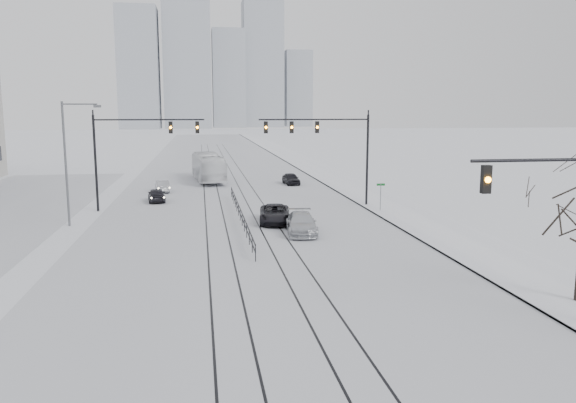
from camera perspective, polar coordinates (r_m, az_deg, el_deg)
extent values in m
cube|color=silver|center=(72.78, -6.55, 2.58)|extent=(22.00, 260.00, 0.02)
cube|color=white|center=(74.54, 3.88, 2.83)|extent=(5.00, 260.00, 0.16)
cube|color=gray|center=(74.04, 2.03, 2.78)|extent=(0.10, 260.00, 0.12)
cube|color=black|center=(52.90, -8.45, 0.07)|extent=(0.10, 180.00, 0.01)
cube|color=black|center=(52.93, -6.94, 0.10)|extent=(0.10, 180.00, 0.01)
cube|color=black|center=(53.06, -4.35, 0.17)|extent=(0.10, 180.00, 0.01)
cube|color=black|center=(53.18, -2.84, 0.20)|extent=(0.10, 180.00, 0.01)
cube|color=#999FA7|center=(274.26, -14.92, 12.91)|extent=(18.00, 18.00, 55.00)
cube|color=#999FA7|center=(281.65, -10.22, 14.70)|extent=(22.00, 22.00, 72.00)
cube|color=#999FA7|center=(289.05, -6.05, 12.26)|extent=(16.00, 16.00, 48.00)
cube|color=#999FA7|center=(299.00, -2.61, 13.73)|extent=(20.00, 20.00, 64.00)
cube|color=#999FA7|center=(309.03, 1.00, 11.36)|extent=(14.00, 14.00, 40.00)
cylinder|color=black|center=(22.07, 25.07, 3.85)|extent=(6.00, 0.12, 0.12)
cube|color=black|center=(20.89, 19.48, 2.14)|extent=(0.32, 0.24, 1.00)
sphere|color=orange|center=(20.77, 19.66, 2.09)|extent=(0.22, 0.22, 0.22)
cylinder|color=black|center=(49.58, 8.05, 4.10)|extent=(0.20, 0.20, 8.00)
cylinder|color=black|center=(48.22, 2.68, 8.32)|extent=(9.50, 0.12, 0.12)
cube|color=black|center=(47.58, -2.27, 7.53)|extent=(0.32, 0.24, 1.00)
sphere|color=orange|center=(47.44, -2.25, 7.53)|extent=(0.22, 0.22, 0.22)
cube|color=black|center=(47.88, 0.37, 7.55)|extent=(0.32, 0.24, 1.00)
sphere|color=orange|center=(47.75, 0.40, 7.55)|extent=(0.22, 0.22, 0.22)
cube|color=black|center=(48.29, 2.97, 7.55)|extent=(0.32, 0.24, 1.00)
sphere|color=orange|center=(48.15, 3.01, 7.55)|extent=(0.22, 0.22, 0.22)
cylinder|color=black|center=(49.19, -18.96, 3.65)|extent=(0.20, 0.20, 8.00)
cylinder|color=black|center=(48.42, -13.89, 8.07)|extent=(9.00, 0.12, 0.12)
cube|color=black|center=(48.26, -9.20, 7.45)|extent=(0.32, 0.24, 1.00)
sphere|color=orange|center=(48.12, -9.20, 7.44)|extent=(0.22, 0.22, 0.22)
cube|color=black|center=(48.32, -11.83, 7.37)|extent=(0.32, 0.24, 1.00)
sphere|color=orange|center=(48.18, -11.84, 7.37)|extent=(0.22, 0.22, 0.22)
cylinder|color=#595B60|center=(43.49, -21.65, 3.50)|extent=(0.16, 0.16, 9.00)
cylinder|color=#595B60|center=(43.07, -20.41, 9.26)|extent=(2.40, 0.10, 0.10)
cube|color=#595B60|center=(42.85, -18.81, 9.15)|extent=(0.50, 0.25, 0.18)
cube|color=black|center=(42.98, -4.89, -0.72)|extent=(0.06, 24.00, 0.06)
cube|color=black|center=(43.05, -4.88, -1.24)|extent=(0.06, 24.00, 0.06)
cylinder|color=#595B60|center=(47.16, 9.38, 0.38)|extent=(0.06, 0.06, 2.40)
cube|color=#0C4C19|center=(47.01, 9.42, 1.71)|extent=(0.70, 0.04, 0.18)
imported|color=black|center=(53.21, -13.20, 0.64)|extent=(1.93, 3.88, 1.27)
imported|color=#A6A8AD|center=(59.48, -12.66, 1.52)|extent=(1.82, 3.86, 1.22)
imported|color=black|center=(42.04, -1.34, -1.29)|extent=(2.81, 5.12, 1.36)
imported|color=silver|center=(38.37, 1.38, -2.26)|extent=(2.46, 5.04, 1.41)
imported|color=black|center=(64.12, 0.31, 2.32)|extent=(1.81, 3.91, 1.30)
imported|color=white|center=(67.67, -8.11, 3.44)|extent=(3.98, 12.06, 3.30)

